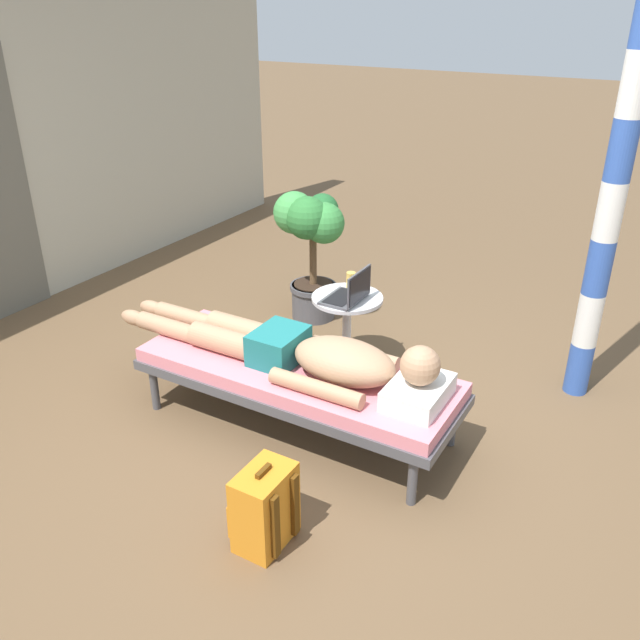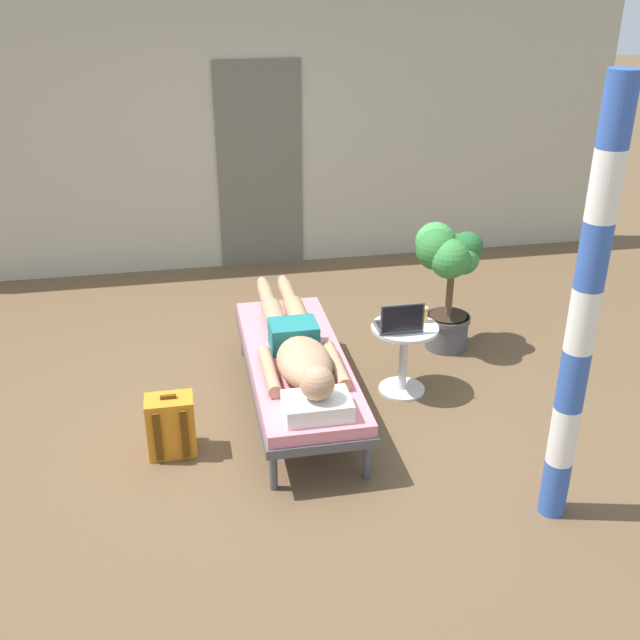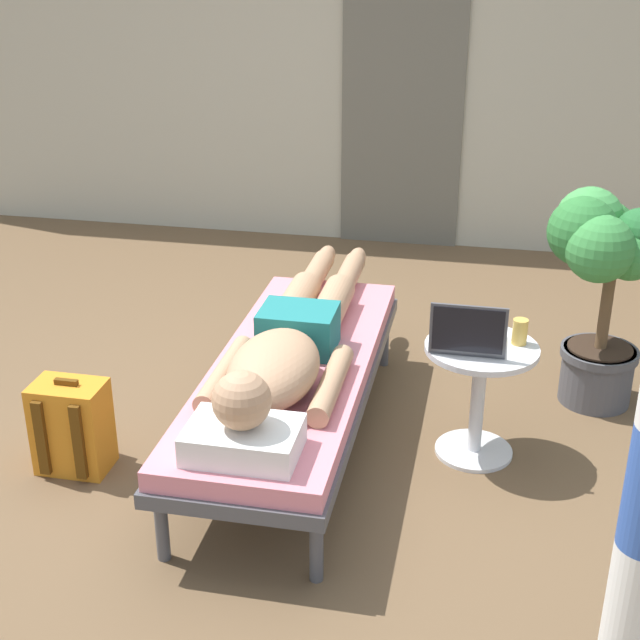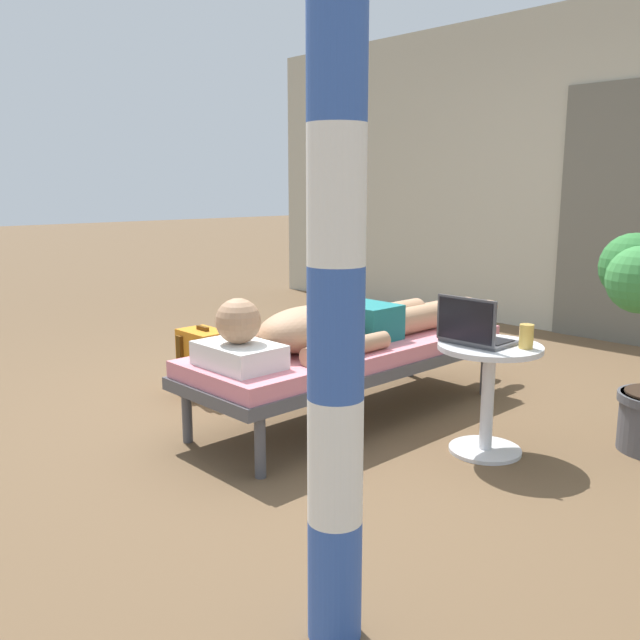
% 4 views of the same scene
% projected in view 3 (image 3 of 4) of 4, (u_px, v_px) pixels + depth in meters
% --- Properties ---
extents(ground_plane, '(40.00, 40.00, 0.00)m').
position_uv_depth(ground_plane, '(257.00, 444.00, 4.00)').
color(ground_plane, brown).
extents(house_wall_back, '(7.60, 0.20, 2.70)m').
position_uv_depth(house_wall_back, '(390.00, 49.00, 6.10)').
color(house_wall_back, '#B2AD99').
rests_on(house_wall_back, ground).
extents(house_door_panel, '(0.84, 0.03, 2.04)m').
position_uv_depth(house_door_panel, '(403.00, 101.00, 6.11)').
color(house_door_panel, '#625F54').
rests_on(house_door_panel, ground).
extents(lounge_chair, '(0.67, 1.93, 0.42)m').
position_uv_depth(lounge_chair, '(293.00, 375.00, 3.87)').
color(lounge_chair, '#4C4C51').
rests_on(lounge_chair, ground).
extents(person_reclining, '(0.53, 2.17, 0.32)m').
position_uv_depth(person_reclining, '(288.00, 347.00, 3.73)').
color(person_reclining, white).
rests_on(person_reclining, lounge_chair).
extents(side_table, '(0.48, 0.48, 0.52)m').
position_uv_depth(side_table, '(479.00, 381.00, 3.80)').
color(side_table, silver).
rests_on(side_table, ground).
extents(laptop, '(0.31, 0.24, 0.23)m').
position_uv_depth(laptop, '(468.00, 337.00, 3.67)').
color(laptop, '#4C4C51').
rests_on(laptop, side_table).
extents(drink_glass, '(0.06, 0.06, 0.11)m').
position_uv_depth(drink_glass, '(520.00, 332.00, 3.73)').
color(drink_glass, gold).
rests_on(drink_glass, side_table).
extents(backpack, '(0.30, 0.26, 0.42)m').
position_uv_depth(backpack, '(73.00, 427.00, 3.76)').
color(backpack, orange).
rests_on(backpack, ground).
extents(potted_plant, '(0.57, 0.58, 1.04)m').
position_uv_depth(potted_plant, '(605.00, 264.00, 4.10)').
color(potted_plant, '#4C4C51').
rests_on(potted_plant, ground).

